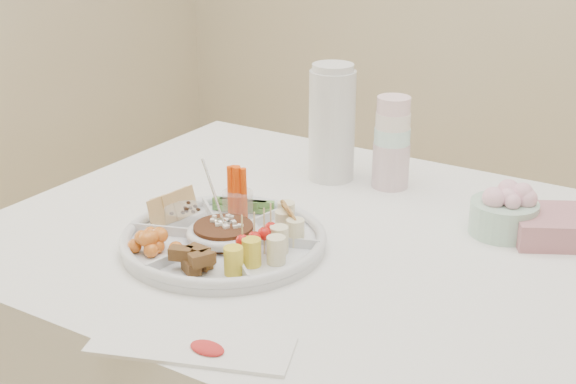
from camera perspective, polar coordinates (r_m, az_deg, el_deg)
The scene contains 13 objects.
party_tray at distance 1.51m, azimuth -4.60°, elevation -3.19°, with size 0.38×0.38×0.04m, color silver.
bean_dip at distance 1.50m, azimuth -4.61°, elevation -2.93°, with size 0.11×0.11×0.04m, color brown.
tortillas at distance 1.53m, azimuth 0.12°, elevation -1.84°, with size 0.09×0.09×0.05m, color #AF7331, non-canonical shape.
carrot_cucumber at distance 1.61m, azimuth -3.32°, elevation 0.07°, with size 0.12×0.12×0.11m, color #FF4A07, non-canonical shape.
pita_raisins at distance 1.59m, azimuth -7.85°, elevation -1.13°, with size 0.12×0.12×0.06m, color tan, non-canonical shape.
cherries at distance 1.48m, azimuth -9.52°, elevation -3.33°, with size 0.12×0.12×0.05m, color #CE6029, non-canonical shape.
granola_chunks at distance 1.39m, azimuth -6.15°, elevation -4.89°, with size 0.10×0.10×0.05m, color #3E2D15, non-canonical shape.
banana_tomato at distance 1.41m, azimuth -1.00°, elevation -3.36°, with size 0.11×0.11×0.09m, color #DACB78, non-canonical shape.
cup_stack at distance 1.78m, azimuth 7.41°, elevation 3.82°, with size 0.08×0.08×0.23m, color white.
thermos at distance 1.81m, azimuth 3.15°, elevation 5.04°, with size 0.10×0.10×0.27m, color silver.
flower_bowl at distance 1.61m, azimuth 15.12°, elevation -1.24°, with size 0.13×0.13×0.10m, color #B4ECD5.
napkin_stack at distance 1.62m, azimuth 18.45°, elevation -2.33°, with size 0.16×0.14×0.05m, color #B3717A.
placemat at distance 1.22m, azimuth -6.89°, elevation -10.80°, with size 0.30×0.10×0.01m, color white.
Camera 1 is at (0.57, -1.24, 1.42)m, focal length 50.00 mm.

